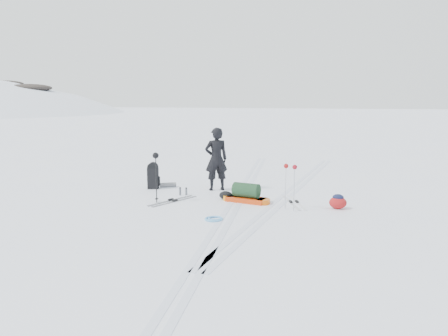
# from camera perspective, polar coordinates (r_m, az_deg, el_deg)

# --- Properties ---
(ground) EXTENTS (200.00, 200.00, 0.00)m
(ground) POSITION_cam_1_polar(r_m,az_deg,el_deg) (12.13, 1.48, -4.62)
(ground) COLOR white
(ground) RESTS_ON ground
(ski_tracks) EXTENTS (3.38, 17.97, 0.01)m
(ski_tracks) POSITION_cam_1_polar(r_m,az_deg,el_deg) (12.86, 4.99, -3.83)
(ski_tracks) COLOR silver
(ski_tracks) RESTS_ON ground
(skier) EXTENTS (0.86, 0.75, 1.98)m
(skier) POSITION_cam_1_polar(r_m,az_deg,el_deg) (13.65, -1.02, 1.18)
(skier) COLOR black
(skier) RESTS_ON ground
(pulk_sled) EXTENTS (1.46, 0.70, 0.54)m
(pulk_sled) POSITION_cam_1_polar(r_m,az_deg,el_deg) (12.24, 2.92, -3.51)
(pulk_sled) COLOR red
(pulk_sled) RESTS_ON ground
(expedition_rucksack) EXTENTS (0.82, 0.70, 0.85)m
(expedition_rucksack) POSITION_cam_1_polar(r_m,az_deg,el_deg) (14.15, -9.01, -1.09)
(expedition_rucksack) COLOR black
(expedition_rucksack) RESTS_ON ground
(ski_poles_black) EXTENTS (0.17, 0.20, 1.41)m
(ski_poles_black) POSITION_cam_1_polar(r_m,az_deg,el_deg) (12.16, -8.90, 0.83)
(ski_poles_black) COLOR black
(ski_poles_black) RESTS_ON ground
(ski_poles_silver) EXTENTS (0.35, 0.25, 1.21)m
(ski_poles_silver) POSITION_cam_1_polar(r_m,az_deg,el_deg) (11.30, 8.65, -0.49)
(ski_poles_silver) COLOR silver
(ski_poles_silver) RESTS_ON ground
(touring_skis_grey) EXTENTS (0.97, 1.61, 0.06)m
(touring_skis_grey) POSITION_cam_1_polar(r_m,az_deg,el_deg) (12.44, -6.70, -4.27)
(touring_skis_grey) COLOR gray
(touring_skis_grey) RESTS_ON ground
(touring_skis_white) EXTENTS (0.83, 1.71, 0.06)m
(touring_skis_white) POSITION_cam_1_polar(r_m,az_deg,el_deg) (12.31, 9.10, -4.46)
(touring_skis_white) COLOR #BBBEC2
(touring_skis_white) RESTS_ON ground
(rope_coil) EXTENTS (0.49, 0.49, 0.05)m
(rope_coil) POSITION_cam_1_polar(r_m,az_deg,el_deg) (10.53, -1.28, -6.63)
(rope_coil) COLOR #5DAEE2
(rope_coil) RESTS_ON ground
(small_daypack) EXTENTS (0.49, 0.39, 0.39)m
(small_daypack) POSITION_cam_1_polar(r_m,az_deg,el_deg) (11.88, 14.66, -4.28)
(small_daypack) COLOR maroon
(small_daypack) RESTS_ON ground
(thermos_pair) EXTENTS (0.24, 0.16, 0.25)m
(thermos_pair) POSITION_cam_1_polar(r_m,az_deg,el_deg) (13.14, -5.36, -3.06)
(thermos_pair) COLOR slate
(thermos_pair) RESTS_ON ground
(stuff_sack) EXTENTS (0.41, 0.32, 0.24)m
(stuff_sack) POSITION_cam_1_polar(r_m,az_deg,el_deg) (12.54, 0.24, -3.58)
(stuff_sack) COLOR black
(stuff_sack) RESTS_ON ground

